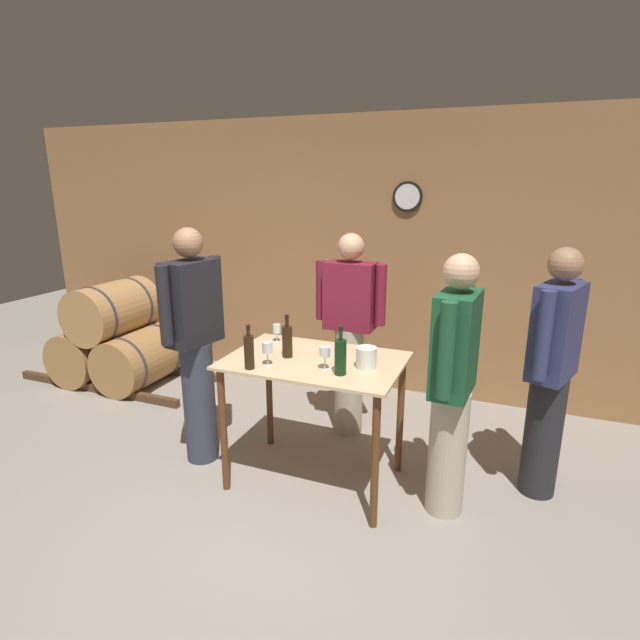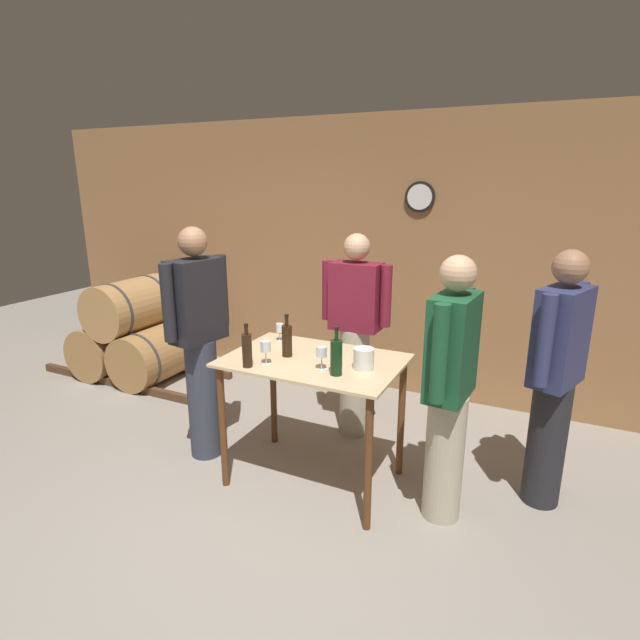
{
  "view_description": "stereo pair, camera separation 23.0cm",
  "coord_description": "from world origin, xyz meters",
  "px_view_note": "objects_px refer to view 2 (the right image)",
  "views": [
    {
      "loc": [
        1.32,
        -2.25,
        2.1
      ],
      "look_at": [
        0.11,
        0.79,
        1.17
      ],
      "focal_mm": 28.0,
      "sensor_mm": 36.0,
      "label": 1
    },
    {
      "loc": [
        1.53,
        -2.15,
        2.1
      ],
      "look_at": [
        0.11,
        0.79,
        1.17
      ],
      "focal_mm": 28.0,
      "sensor_mm": 36.0,
      "label": 2
    }
  ],
  "objects_px": {
    "person_host": "(355,332)",
    "person_visitor_bearded": "(556,376)",
    "wine_glass_near_left": "(280,329)",
    "wine_glass_near_right": "(322,352)",
    "wine_bottle_left": "(287,340)",
    "ice_bucket": "(364,359)",
    "wine_bottle_center": "(336,357)",
    "person_visitor_with_scarf": "(199,340)",
    "wine_bottle_far_left": "(247,349)",
    "wine_glass_near_center": "(266,347)",
    "person_visitor_near_door": "(450,387)"
  },
  "relations": [
    {
      "from": "wine_bottle_left",
      "to": "person_visitor_with_scarf",
      "type": "relative_size",
      "value": 0.17
    },
    {
      "from": "wine_glass_near_right",
      "to": "person_host",
      "type": "distance_m",
      "value": 0.96
    },
    {
      "from": "wine_bottle_left",
      "to": "person_visitor_bearded",
      "type": "relative_size",
      "value": 0.18
    },
    {
      "from": "wine_glass_near_left",
      "to": "person_visitor_with_scarf",
      "type": "distance_m",
      "value": 0.6
    },
    {
      "from": "person_host",
      "to": "person_visitor_with_scarf",
      "type": "distance_m",
      "value": 1.24
    },
    {
      "from": "wine_bottle_center",
      "to": "person_visitor_bearded",
      "type": "distance_m",
      "value": 1.4
    },
    {
      "from": "wine_glass_near_left",
      "to": "person_visitor_with_scarf",
      "type": "bearing_deg",
      "value": -150.51
    },
    {
      "from": "wine_bottle_far_left",
      "to": "wine_bottle_center",
      "type": "distance_m",
      "value": 0.59
    },
    {
      "from": "wine_glass_near_left",
      "to": "person_visitor_bearded",
      "type": "relative_size",
      "value": 0.08
    },
    {
      "from": "wine_bottle_center",
      "to": "ice_bucket",
      "type": "bearing_deg",
      "value": 54.61
    },
    {
      "from": "wine_glass_near_right",
      "to": "person_visitor_bearded",
      "type": "xyz_separation_m",
      "value": [
        1.35,
        0.59,
        -0.14
      ]
    },
    {
      "from": "wine_bottle_left",
      "to": "wine_bottle_center",
      "type": "bearing_deg",
      "value": -20.53
    },
    {
      "from": "wine_bottle_left",
      "to": "person_host",
      "type": "height_order",
      "value": "person_host"
    },
    {
      "from": "wine_glass_near_center",
      "to": "ice_bucket",
      "type": "relative_size",
      "value": 1.15
    },
    {
      "from": "wine_bottle_center",
      "to": "person_visitor_bearded",
      "type": "xyz_separation_m",
      "value": [
        1.24,
        0.63,
        -0.14
      ]
    },
    {
      "from": "ice_bucket",
      "to": "person_visitor_with_scarf",
      "type": "bearing_deg",
      "value": -178.74
    },
    {
      "from": "wine_bottle_left",
      "to": "ice_bucket",
      "type": "bearing_deg",
      "value": 0.06
    },
    {
      "from": "wine_bottle_left",
      "to": "wine_glass_near_right",
      "type": "relative_size",
      "value": 1.92
    },
    {
      "from": "wine_glass_near_center",
      "to": "person_host",
      "type": "xyz_separation_m",
      "value": [
        0.23,
        1.01,
        -0.14
      ]
    },
    {
      "from": "wine_bottle_center",
      "to": "wine_glass_near_left",
      "type": "bearing_deg",
      "value": 146.58
    },
    {
      "from": "ice_bucket",
      "to": "wine_glass_near_left",
      "type": "bearing_deg",
      "value": 160.99
    },
    {
      "from": "ice_bucket",
      "to": "wine_bottle_center",
      "type": "bearing_deg",
      "value": -125.39
    },
    {
      "from": "wine_glass_near_left",
      "to": "person_host",
      "type": "relative_size",
      "value": 0.08
    },
    {
      "from": "wine_glass_near_center",
      "to": "person_visitor_with_scarf",
      "type": "bearing_deg",
      "value": 166.0
    },
    {
      "from": "wine_bottle_left",
      "to": "person_visitor_with_scarf",
      "type": "height_order",
      "value": "person_visitor_with_scarf"
    },
    {
      "from": "wine_bottle_center",
      "to": "wine_bottle_left",
      "type": "bearing_deg",
      "value": 159.47
    },
    {
      "from": "person_host",
      "to": "person_visitor_bearded",
      "type": "bearing_deg",
      "value": -12.96
    },
    {
      "from": "wine_bottle_left",
      "to": "wine_glass_near_left",
      "type": "relative_size",
      "value": 2.18
    },
    {
      "from": "wine_bottle_left",
      "to": "person_host",
      "type": "distance_m",
      "value": 0.84
    },
    {
      "from": "wine_glass_near_right",
      "to": "ice_bucket",
      "type": "relative_size",
      "value": 1.11
    },
    {
      "from": "person_visitor_near_door",
      "to": "wine_glass_near_center",
      "type": "bearing_deg",
      "value": -169.27
    },
    {
      "from": "wine_bottle_left",
      "to": "person_host",
      "type": "xyz_separation_m",
      "value": [
        0.18,
        0.81,
        -0.14
      ]
    },
    {
      "from": "person_visitor_with_scarf",
      "to": "person_visitor_near_door",
      "type": "height_order",
      "value": "person_visitor_with_scarf"
    },
    {
      "from": "person_visitor_with_scarf",
      "to": "person_visitor_bearded",
      "type": "distance_m",
      "value": 2.47
    },
    {
      "from": "wine_bottle_left",
      "to": "wine_glass_near_left",
      "type": "bearing_deg",
      "value": 128.62
    },
    {
      "from": "wine_bottle_left",
      "to": "wine_glass_near_right",
      "type": "xyz_separation_m",
      "value": [
        0.33,
        -0.13,
        -0.0
      ]
    },
    {
      "from": "wine_bottle_left",
      "to": "wine_glass_near_left",
      "type": "height_order",
      "value": "wine_bottle_left"
    },
    {
      "from": "wine_glass_near_right",
      "to": "person_visitor_near_door",
      "type": "xyz_separation_m",
      "value": [
        0.78,
        0.15,
        -0.15
      ]
    },
    {
      "from": "wine_bottle_far_left",
      "to": "wine_glass_near_left",
      "type": "xyz_separation_m",
      "value": [
        -0.08,
        0.56,
        -0.02
      ]
    },
    {
      "from": "wine_bottle_far_left",
      "to": "person_host",
      "type": "xyz_separation_m",
      "value": [
        0.31,
        1.1,
        -0.15
      ]
    },
    {
      "from": "ice_bucket",
      "to": "person_host",
      "type": "relative_size",
      "value": 0.08
    },
    {
      "from": "wine_bottle_left",
      "to": "person_visitor_bearded",
      "type": "xyz_separation_m",
      "value": [
        1.68,
        0.46,
        -0.14
      ]
    },
    {
      "from": "person_visitor_bearded",
      "to": "wine_glass_near_right",
      "type": "bearing_deg",
      "value": -156.34
    },
    {
      "from": "wine_bottle_center",
      "to": "person_host",
      "type": "bearing_deg",
      "value": 105.09
    },
    {
      "from": "wine_glass_near_center",
      "to": "wine_glass_near_left",
      "type": "bearing_deg",
      "value": 109.54
    },
    {
      "from": "wine_bottle_far_left",
      "to": "person_visitor_bearded",
      "type": "xyz_separation_m",
      "value": [
        1.81,
        0.75,
        -0.14
      ]
    },
    {
      "from": "ice_bucket",
      "to": "person_visitor_bearded",
      "type": "xyz_separation_m",
      "value": [
        1.12,
        0.46,
        -0.09
      ]
    },
    {
      "from": "person_host",
      "to": "wine_glass_near_left",
      "type": "bearing_deg",
      "value": -125.96
    },
    {
      "from": "wine_bottle_center",
      "to": "person_visitor_bearded",
      "type": "bearing_deg",
      "value": 27.0
    },
    {
      "from": "wine_glass_near_left",
      "to": "wine_glass_near_right",
      "type": "height_order",
      "value": "wine_glass_near_right"
    }
  ]
}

